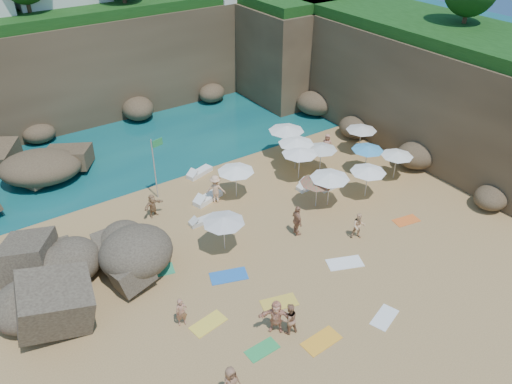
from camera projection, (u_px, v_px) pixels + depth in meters
ground at (257, 259)px, 26.90m from camera, size 120.00×120.00×0.00m
seawater at (81, 89)px, 47.74m from camera, size 120.00×120.00×0.00m
cliff_back at (113, 58)px, 43.04m from camera, size 44.00×8.00×8.00m
cliff_right at (399, 76)px, 39.24m from camera, size 8.00×30.00×8.00m
cliff_corner at (287, 44)px, 46.63m from camera, size 10.00×12.00×8.00m
rock_outcrop at (79, 295)px, 24.63m from camera, size 8.17×6.78×2.88m
flag_pole at (156, 161)px, 30.62m from camera, size 0.80×0.21×4.15m
parasol_0 at (296, 141)px, 33.92m from camera, size 2.49×2.49×2.35m
parasol_1 at (236, 169)px, 31.00m from camera, size 2.34×2.34×2.22m
parasol_2 at (286, 128)px, 35.43m from camera, size 2.57×2.57×2.43m
parasol_3 at (321, 147)px, 33.71m from camera, size 2.18×2.18×2.06m
parasol_4 at (362, 128)px, 36.12m from camera, size 2.24×2.24×2.11m
parasol_5 at (224, 220)px, 26.54m from camera, size 2.32×2.32×2.20m
parasol_6 at (317, 181)px, 30.16m from camera, size 2.15×2.15×2.03m
parasol_7 at (300, 151)px, 32.83m from camera, size 2.39×2.39×2.26m
parasol_8 at (397, 154)px, 33.03m from camera, size 2.14×2.14×2.03m
parasol_9 at (330, 176)px, 30.15m from camera, size 2.45×2.45×2.31m
parasol_10 at (368, 148)px, 33.68m from camera, size 2.18×2.18×2.06m
parasol_11 at (368, 170)px, 31.06m from camera, size 2.27×2.27×2.15m
lounger_0 at (202, 221)px, 29.64m from camera, size 1.63×0.55×0.25m
lounger_1 at (200, 173)px, 34.32m from camera, size 2.06×1.20×0.30m
lounger_2 at (331, 186)px, 32.91m from camera, size 1.74×0.64×0.27m
lounger_3 at (208, 198)px, 31.62m from camera, size 2.17×1.25×0.32m
lounger_4 at (311, 182)px, 33.34m from camera, size 1.74×0.64×0.27m
lounger_5 at (309, 186)px, 32.91m from camera, size 1.84×0.69×0.28m
towel_2 at (321, 341)px, 22.22m from camera, size 1.84×0.99×0.03m
towel_3 at (262, 350)px, 21.82m from camera, size 1.51×0.79×0.03m
towel_4 at (279, 303)px, 24.18m from camera, size 1.93×1.32×0.03m
towel_5 at (345, 263)px, 26.63m from camera, size 2.12×1.59×0.03m
towel_8 at (229, 276)px, 25.78m from camera, size 2.13×1.53×0.03m
towel_10 at (406, 221)px, 29.85m from camera, size 1.69×1.06×0.03m
towel_11 at (157, 271)px, 26.06m from camera, size 1.95×1.30×0.03m
towel_12 at (208, 324)px, 23.07m from camera, size 1.80×1.10×0.03m
towel_13 at (384, 317)px, 23.39m from camera, size 1.77×1.28×0.03m
person_stand_1 at (289, 319)px, 22.25m from camera, size 0.90×0.76×1.65m
person_stand_2 at (216, 189)px, 31.07m from camera, size 1.28×1.12×1.89m
person_stand_3 at (297, 221)px, 28.27m from camera, size 0.73×1.19×1.89m
person_stand_4 at (327, 144)px, 36.39m from camera, size 0.87×0.88×1.64m
person_stand_5 at (153, 206)px, 29.90m from camera, size 1.44×0.74×1.49m
person_lie_3 at (276, 327)px, 22.65m from camera, size 2.33×2.34×0.46m
person_lie_4 at (182, 321)px, 22.98m from camera, size 0.89×1.56×0.35m
person_lie_5 at (358, 233)px, 28.33m from camera, size 1.52×1.75×0.60m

